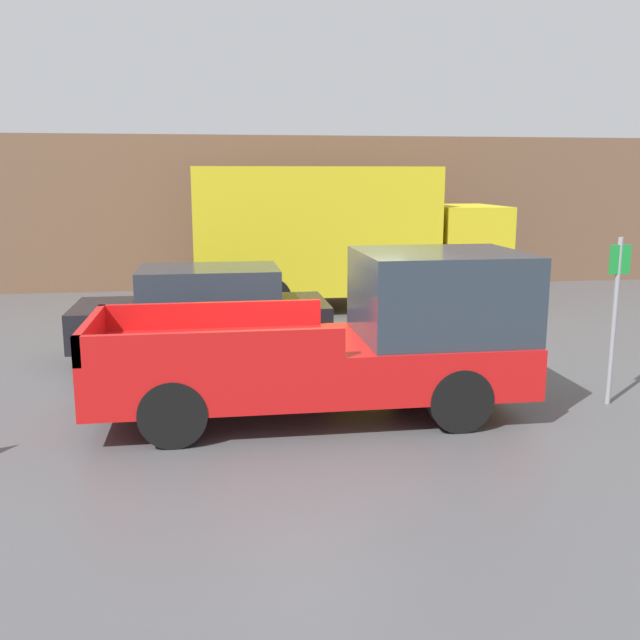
{
  "coord_description": "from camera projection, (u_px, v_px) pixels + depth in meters",
  "views": [
    {
      "loc": [
        -1.59,
        -9.45,
        3.17
      ],
      "look_at": [
        -0.06,
        0.67,
        1.09
      ],
      "focal_mm": 40.0,
      "sensor_mm": 36.0,
      "label": 1
    }
  ],
  "objects": [
    {
      "name": "delivery_truck",
      "position": [
        338.0,
        233.0,
        17.15
      ],
      "size": [
        7.41,
        2.56,
        3.37
      ],
      "color": "gold",
      "rests_on": "ground"
    },
    {
      "name": "ground_plane",
      "position": [
        332.0,
        405.0,
        10.02
      ],
      "size": [
        60.0,
        60.0,
        0.0
      ],
      "primitive_type": "plane",
      "color": "#4C4C4F"
    },
    {
      "name": "parking_sign",
      "position": [
        615.0,
        312.0,
        9.81
      ],
      "size": [
        0.3,
        0.07,
        2.35
      ],
      "color": "gray",
      "rests_on": "ground"
    },
    {
      "name": "building_wall",
      "position": [
        269.0,
        213.0,
        20.09
      ],
      "size": [
        28.0,
        0.15,
        4.26
      ],
      "color": "brown",
      "rests_on": "ground"
    },
    {
      "name": "pickup_truck",
      "position": [
        353.0,
        339.0,
        9.53
      ],
      "size": [
        5.7,
        2.1,
        2.18
      ],
      "color": "red",
      "rests_on": "ground"
    },
    {
      "name": "car",
      "position": [
        205.0,
        311.0,
        12.56
      ],
      "size": [
        4.39,
        1.86,
        1.6
      ],
      "color": "black",
      "rests_on": "ground"
    },
    {
      "name": "newspaper_box",
      "position": [
        361.0,
        268.0,
        20.47
      ],
      "size": [
        0.45,
        0.4,
        1.11
      ],
      "color": "gold",
      "rests_on": "ground"
    }
  ]
}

